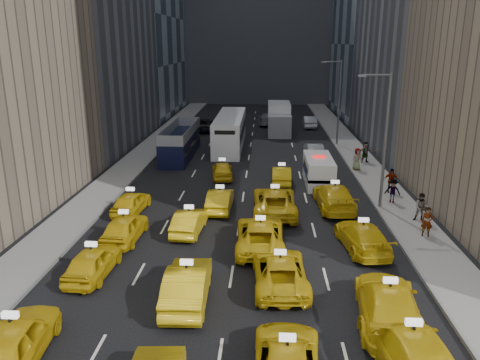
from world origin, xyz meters
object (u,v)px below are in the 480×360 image
object	(u,v)px
double_decker	(181,141)
city_bus	(230,131)
box_truck	(279,119)
pedestrian_0	(427,222)
nypd_van	(318,171)
taxi_0	(14,341)
taxi_3	(411,350)

from	to	relation	value
double_decker	city_bus	bearing A→B (deg)	49.09
box_truck	pedestrian_0	bearing A→B (deg)	-71.66
nypd_van	city_bus	distance (m)	15.34
nypd_van	double_decker	distance (m)	15.05
nypd_van	taxi_0	bearing A→B (deg)	-122.92
taxi_0	double_decker	world-z (taller)	double_decker
nypd_van	pedestrian_0	distance (m)	11.60
taxi_3	nypd_van	xyz separation A→B (m)	(-0.75, 21.89, 0.20)
taxi_0	city_bus	size ratio (longest dim) A/B	0.36
taxi_3	city_bus	distance (m)	36.07
pedestrian_0	box_truck	bearing A→B (deg)	117.64
taxi_0	city_bus	bearing A→B (deg)	-102.65
box_truck	taxi_3	bearing A→B (deg)	-80.60
pedestrian_0	double_decker	bearing A→B (deg)	146.85
double_decker	pedestrian_0	world-z (taller)	double_decker
taxi_0	box_truck	xyz separation A→B (m)	(10.30, 43.55, 0.94)
box_truck	city_bus	bearing A→B (deg)	-117.98
city_bus	box_truck	size ratio (longest dim) A/B	1.65
nypd_van	pedestrian_0	bearing A→B (deg)	-67.37
taxi_3	pedestrian_0	world-z (taller)	pedestrian_0
taxi_0	nypd_van	distance (m)	25.59
city_bus	pedestrian_0	xyz separation A→B (m)	(12.91, -23.58, -0.66)
taxi_3	box_truck	world-z (taller)	box_truck
taxi_3	nypd_van	distance (m)	21.90
taxi_3	city_bus	bearing A→B (deg)	-81.43
taxi_3	pedestrian_0	size ratio (longest dim) A/B	3.34
city_bus	taxi_0	bearing A→B (deg)	-104.38
nypd_van	taxi_3	bearing A→B (deg)	-90.85
city_bus	pedestrian_0	world-z (taller)	city_bus
nypd_van	box_truck	world-z (taller)	box_truck
taxi_0	double_decker	xyz separation A→B (m)	(0.43, 30.65, 0.67)
taxi_0	double_decker	size ratio (longest dim) A/B	0.46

